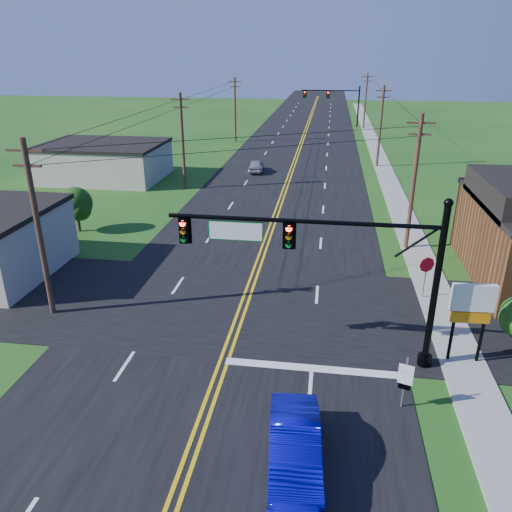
% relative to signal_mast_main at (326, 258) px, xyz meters
% --- Properties ---
extents(ground, '(260.00, 260.00, 0.00)m').
position_rel_signal_mast_main_xyz_m(ground, '(-4.34, -8.00, -4.75)').
color(ground, '#174A15').
rests_on(ground, ground).
extents(road_main, '(16.00, 220.00, 0.04)m').
position_rel_signal_mast_main_xyz_m(road_main, '(-4.34, 42.00, -4.73)').
color(road_main, black).
rests_on(road_main, ground).
extents(road_cross, '(70.00, 10.00, 0.04)m').
position_rel_signal_mast_main_xyz_m(road_cross, '(-4.34, 4.00, -4.73)').
color(road_cross, black).
rests_on(road_cross, ground).
extents(sidewalk, '(2.00, 160.00, 0.08)m').
position_rel_signal_mast_main_xyz_m(sidewalk, '(6.16, 32.00, -4.71)').
color(sidewalk, gray).
rests_on(sidewalk, ground).
extents(signal_mast_main, '(11.30, 0.60, 7.48)m').
position_rel_signal_mast_main_xyz_m(signal_mast_main, '(0.00, 0.00, 0.00)').
color(signal_mast_main, black).
rests_on(signal_mast_main, ground).
extents(signal_mast_far, '(10.98, 0.60, 7.48)m').
position_rel_signal_mast_main_xyz_m(signal_mast_far, '(0.10, 72.00, -0.20)').
color(signal_mast_far, black).
rests_on(signal_mast_far, ground).
extents(cream_bldg_far, '(12.20, 9.20, 3.70)m').
position_rel_signal_mast_main_xyz_m(cream_bldg_far, '(-23.34, 30.00, -2.89)').
color(cream_bldg_far, beige).
rests_on(cream_bldg_far, ground).
extents(utility_pole_left_a, '(1.80, 0.28, 9.00)m').
position_rel_signal_mast_main_xyz_m(utility_pole_left_a, '(-13.84, 2.00, -0.03)').
color(utility_pole_left_a, '#342118').
rests_on(utility_pole_left_a, ground).
extents(utility_pole_left_b, '(1.80, 0.28, 9.00)m').
position_rel_signal_mast_main_xyz_m(utility_pole_left_b, '(-13.84, 27.00, -0.03)').
color(utility_pole_left_b, '#342118').
rests_on(utility_pole_left_b, ground).
extents(utility_pole_left_c, '(1.80, 0.28, 9.00)m').
position_rel_signal_mast_main_xyz_m(utility_pole_left_c, '(-13.84, 54.00, -0.03)').
color(utility_pole_left_c, '#342118').
rests_on(utility_pole_left_c, ground).
extents(utility_pole_right_a, '(1.80, 0.28, 9.00)m').
position_rel_signal_mast_main_xyz_m(utility_pole_right_a, '(5.46, 14.00, -0.03)').
color(utility_pole_right_a, '#342118').
rests_on(utility_pole_right_a, ground).
extents(utility_pole_right_b, '(1.80, 0.28, 9.00)m').
position_rel_signal_mast_main_xyz_m(utility_pole_right_b, '(5.46, 40.00, -0.03)').
color(utility_pole_right_b, '#342118').
rests_on(utility_pole_right_b, ground).
extents(utility_pole_right_c, '(1.80, 0.28, 9.00)m').
position_rel_signal_mast_main_xyz_m(utility_pole_right_c, '(5.46, 70.00, -0.03)').
color(utility_pole_right_c, '#342118').
rests_on(utility_pole_right_c, ground).
extents(tree_right_back, '(3.00, 3.00, 4.10)m').
position_rel_signal_mast_main_xyz_m(tree_right_back, '(11.66, 18.00, -2.15)').
color(tree_right_back, '#342118').
rests_on(tree_right_back, ground).
extents(tree_left, '(2.40, 2.40, 3.37)m').
position_rel_signal_mast_main_xyz_m(tree_left, '(-18.34, 14.00, -2.59)').
color(tree_left, '#342118').
rests_on(tree_left, ground).
extents(blue_car, '(2.08, 4.84, 1.55)m').
position_rel_signal_mast_main_xyz_m(blue_car, '(-0.68, -6.51, -3.97)').
color(blue_car, '#08079E').
rests_on(blue_car, ground).
extents(distant_car, '(1.80, 3.98, 1.32)m').
position_rel_signal_mast_main_xyz_m(distant_car, '(-8.00, 35.11, -4.09)').
color(distant_car, '#B6B7BC').
rests_on(distant_car, ground).
extents(route_sign, '(0.54, 0.20, 2.23)m').
position_rel_signal_mast_main_xyz_m(route_sign, '(3.16, -2.98, -3.45)').
color(route_sign, slate).
rests_on(route_sign, ground).
extents(stop_sign, '(0.83, 0.35, 2.44)m').
position_rel_signal_mast_main_xyz_m(stop_sign, '(5.40, 6.47, -2.99)').
color(stop_sign, slate).
rests_on(stop_sign, ground).
extents(pylon_sign, '(1.82, 0.36, 3.73)m').
position_rel_signal_mast_main_xyz_m(pylon_sign, '(6.16, 0.56, -2.03)').
color(pylon_sign, black).
rests_on(pylon_sign, ground).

